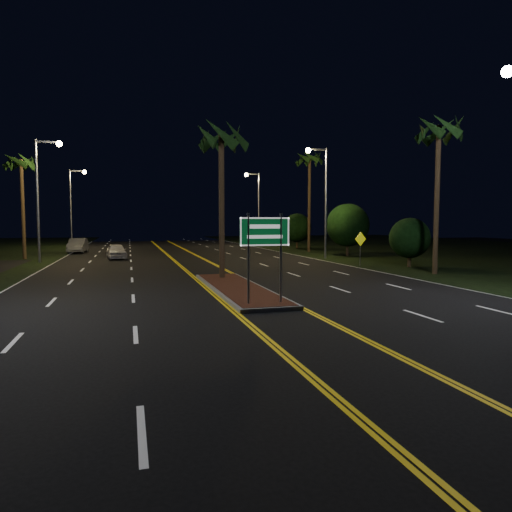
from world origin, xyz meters
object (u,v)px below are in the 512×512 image
object	(u,v)px
shrub_far	(297,228)
median_island	(238,288)
shrub_mid	(348,225)
warning_sign	(360,244)
car_far	(78,244)
streetlight_left_far	(74,199)
highway_sign	(265,240)
streetlight_left_mid	(43,186)
palm_right_far	(310,160)
palm_median	(221,138)
shrub_near	(410,238)
palm_left_far	(21,163)
palm_right_near	(439,131)
streetlight_right_far	(256,200)
streetlight_right_mid	(322,189)
car_near	(116,250)

from	to	relation	value
shrub_far	median_island	bearing A→B (deg)	-115.45
shrub_mid	shrub_far	size ratio (longest dim) A/B	1.17
warning_sign	car_far	bearing A→B (deg)	122.00
median_island	warning_sign	bearing A→B (deg)	39.04
shrub_mid	streetlight_left_far	bearing A→B (deg)	140.90
highway_sign	streetlight_left_mid	size ratio (longest dim) A/B	0.36
palm_right_far	shrub_far	world-z (taller)	palm_right_far
palm_median	shrub_near	xyz separation A→B (m)	(13.50, 3.50, -5.33)
highway_sign	warning_sign	xyz separation A→B (m)	(10.80, 12.96, -0.90)
streetlight_left_mid	palm_median	bearing A→B (deg)	-51.83
median_island	warning_sign	distance (m)	13.98
highway_sign	shrub_far	world-z (taller)	shrub_far
palm_left_far	palm_right_near	size ratio (longest dim) A/B	0.95
streetlight_right_far	palm_right_far	distance (m)	12.69
streetlight_right_mid	palm_median	bearing A→B (deg)	-132.70
palm_right_far	car_near	bearing A→B (deg)	-168.31
streetlight_left_far	streetlight_right_far	distance (m)	21.32
palm_right_near	car_far	world-z (taller)	palm_right_near
shrub_mid	warning_sign	world-z (taller)	shrub_mid
palm_left_far	palm_right_far	size ratio (longest dim) A/B	0.85
highway_sign	palm_median	size ratio (longest dim) A/B	0.39
streetlight_right_mid	palm_left_far	xyz separation A→B (m)	(-23.41, 6.00, 2.09)
car_far	palm_right_near	bearing A→B (deg)	-45.80
palm_right_near	car_near	xyz separation A→B (m)	(-18.12, 16.19, -7.48)
warning_sign	shrub_near	bearing A→B (deg)	-47.58
palm_left_far	car_near	world-z (taller)	palm_left_far
streetlight_right_far	shrub_far	distance (m)	7.56
warning_sign	shrub_far	bearing A→B (deg)	67.05
streetlight_right_mid	car_near	size ratio (longest dim) A/B	2.05
palm_right_near	shrub_far	world-z (taller)	palm_right_near
shrub_near	car_far	bearing A→B (deg)	137.59
palm_right_near	car_far	size ratio (longest dim) A/B	1.90
median_island	shrub_far	bearing A→B (deg)	64.55
streetlight_right_mid	streetlight_left_mid	bearing A→B (deg)	174.62
streetlight_right_far	palm_right_near	distance (m)	32.16
median_island	palm_left_far	size ratio (longest dim) A/B	1.16
car_near	shrub_mid	bearing A→B (deg)	-12.05
palm_left_far	warning_sign	distance (m)	27.31
palm_left_far	car_near	bearing A→B (deg)	-14.13
shrub_far	car_near	size ratio (longest dim) A/B	0.90
shrub_mid	palm_median	bearing A→B (deg)	-136.04
car_near	warning_sign	distance (m)	19.47
shrub_mid	car_near	size ratio (longest dim) A/B	1.05
palm_right_far	warning_sign	size ratio (longest dim) A/B	4.41
streetlight_right_far	warning_sign	world-z (taller)	streetlight_right_far
streetlight_right_mid	warning_sign	size ratio (longest dim) A/B	3.85
median_island	palm_right_far	distance (m)	27.84
palm_median	car_near	world-z (taller)	palm_median
streetlight_right_mid	shrub_far	xyz separation A→B (m)	(3.19, 14.00, -3.32)
shrub_mid	car_far	world-z (taller)	shrub_mid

